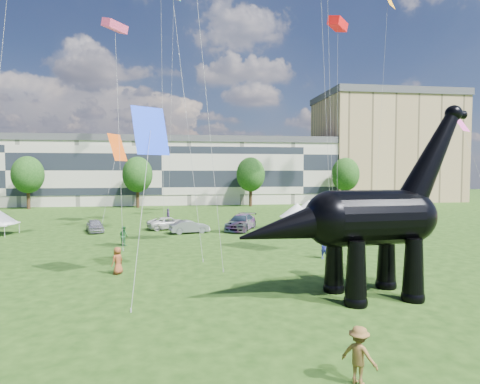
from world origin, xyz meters
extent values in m
plane|color=#16330C|center=(0.00, 0.00, 0.00)|extent=(220.00, 220.00, 0.00)
cube|color=beige|center=(-8.00, 62.00, 6.00)|extent=(78.00, 11.00, 12.00)
cube|color=tan|center=(40.00, 65.00, 11.00)|extent=(28.00, 18.00, 22.00)
cylinder|color=#382314|center=(-30.00, 53.00, 1.60)|extent=(0.56, 0.56, 3.20)
ellipsoid|color=#14380F|center=(-30.00, 53.00, 6.32)|extent=(5.20, 5.20, 6.24)
cylinder|color=#382314|center=(-12.00, 53.00, 1.60)|extent=(0.56, 0.56, 3.20)
ellipsoid|color=#14380F|center=(-12.00, 53.00, 6.32)|extent=(5.20, 5.20, 6.24)
cylinder|color=#382314|center=(8.00, 53.00, 1.60)|extent=(0.56, 0.56, 3.20)
ellipsoid|color=#14380F|center=(8.00, 53.00, 6.32)|extent=(5.20, 5.20, 6.24)
cylinder|color=#382314|center=(26.00, 53.00, 1.60)|extent=(0.56, 0.56, 3.20)
ellipsoid|color=#14380F|center=(26.00, 53.00, 6.32)|extent=(5.20, 5.20, 6.24)
cone|color=black|center=(4.18, -0.81, 1.56)|extent=(1.17, 1.17, 3.12)
sphere|color=black|center=(4.18, -0.81, 0.19)|extent=(1.14, 1.14, 1.14)
cone|color=black|center=(3.97, 1.47, 1.56)|extent=(1.17, 1.17, 3.12)
sphere|color=black|center=(3.97, 1.47, 0.19)|extent=(1.14, 1.14, 1.14)
cone|color=black|center=(7.28, -0.52, 1.56)|extent=(1.17, 1.17, 3.12)
sphere|color=black|center=(7.28, -0.52, 0.19)|extent=(1.14, 1.14, 1.14)
cone|color=black|center=(7.07, 1.76, 1.56)|extent=(1.17, 1.17, 3.12)
sphere|color=black|center=(7.07, 1.76, 0.19)|extent=(1.14, 1.14, 1.14)
cylinder|color=black|center=(5.52, 0.47, 4.05)|extent=(4.60, 3.19, 2.80)
sphere|color=black|center=(3.35, 0.27, 4.05)|extent=(2.80, 2.80, 2.80)
sphere|color=black|center=(7.69, 0.67, 4.05)|extent=(2.70, 2.70, 2.70)
cone|color=black|center=(8.95, 0.78, 7.06)|extent=(4.04, 1.91, 5.50)
sphere|color=black|center=(10.21, 0.90, 9.44)|extent=(0.87, 0.87, 0.87)
cylinder|color=black|center=(10.52, 0.93, 9.39)|extent=(0.77, 0.52, 0.46)
cone|color=black|center=(1.21, 0.07, 3.70)|extent=(5.67, 2.68, 3.05)
imported|color=#B2B2B7|center=(-13.24, 24.86, 0.67)|extent=(2.71, 4.24, 1.35)
imported|color=gray|center=(-3.40, 22.69, 0.67)|extent=(4.27, 2.32, 1.33)
imported|color=silver|center=(-5.54, 25.94, 0.67)|extent=(5.26, 3.64, 1.33)
imported|color=#595960|center=(2.18, 24.26, 0.84)|extent=(4.54, 6.24, 1.68)
cube|color=silver|center=(8.81, 25.51, 1.14)|extent=(3.23, 3.23, 0.12)
cone|color=silver|center=(8.81, 25.51, 1.98)|extent=(4.10, 4.10, 1.56)
cylinder|color=#999999|center=(7.41, 24.00, 0.57)|extent=(0.06, 0.06, 1.14)
cylinder|color=#999999|center=(10.32, 24.11, 0.57)|extent=(0.06, 0.06, 1.14)
cylinder|color=#999999|center=(7.30, 26.91, 0.57)|extent=(0.06, 0.06, 1.14)
cylinder|color=#999999|center=(10.21, 27.02, 0.57)|extent=(0.06, 0.06, 1.14)
cube|color=silver|center=(12.51, 32.73, 1.07)|extent=(3.54, 3.54, 0.12)
cone|color=silver|center=(12.51, 32.73, 1.85)|extent=(4.48, 4.48, 1.46)
cylinder|color=#999999|center=(11.51, 31.08, 0.54)|extent=(0.06, 0.06, 1.07)
cylinder|color=#999999|center=(14.16, 31.74, 0.54)|extent=(0.06, 0.06, 1.07)
cylinder|color=#999999|center=(10.85, 33.73, 0.54)|extent=(0.06, 0.06, 1.07)
cylinder|color=#999999|center=(13.50, 34.38, 0.54)|extent=(0.06, 0.06, 1.07)
cylinder|color=#999999|center=(-21.19, 22.65, 0.55)|extent=(0.06, 0.06, 1.09)
cylinder|color=#999999|center=(-20.92, 25.42, 0.55)|extent=(0.06, 0.06, 1.09)
imported|color=black|center=(17.93, 18.16, 0.84)|extent=(0.65, 1.60, 1.68)
imported|color=#2B2D9D|center=(6.28, 9.30, 0.88)|extent=(0.71, 0.55, 1.75)
imported|color=teal|center=(21.11, 33.16, 0.87)|extent=(0.43, 0.65, 1.75)
imported|color=#327E3C|center=(-9.09, 16.59, 0.84)|extent=(1.03, 1.01, 1.67)
imported|color=brown|center=(12.32, 16.22, 0.86)|extent=(1.07, 1.27, 1.71)
imported|color=brown|center=(1.30, -7.47, 0.88)|extent=(1.24, 1.28, 1.75)
imported|color=#583980|center=(-5.96, 32.22, 0.85)|extent=(0.53, 1.03, 1.69)
imported|color=brown|center=(-8.02, 6.77, 0.85)|extent=(0.94, 0.99, 1.70)
cube|color=red|center=(19.39, 40.84, 28.75)|extent=(4.16, 4.40, 1.59)
cube|color=#E63F6C|center=(-9.93, 19.06, 19.37)|extent=(2.22, 2.53, 0.94)
plane|color=#D0480D|center=(-12.02, 32.38, 9.32)|extent=(2.58, 3.61, 3.34)
plane|color=#1639ED|center=(-5.78, 4.97, 8.73)|extent=(2.82, 2.20, 2.79)
plane|color=#DA3C9F|center=(28.02, 24.42, 12.10)|extent=(3.12, 2.73, 2.23)
camera|label=1|loc=(-3.86, -18.65, 6.41)|focal=30.00mm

